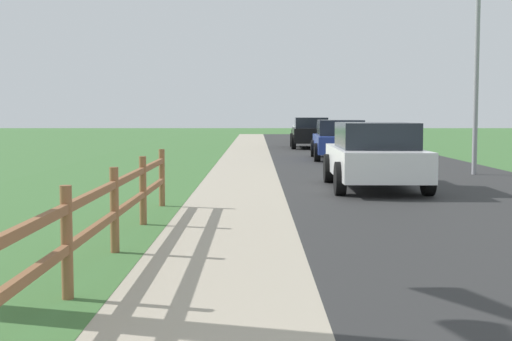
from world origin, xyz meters
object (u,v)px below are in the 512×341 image
parked_car_blue (341,140)px  street_lamp (482,45)px  parked_car_silver (310,129)px  parked_car_black (312,133)px  parked_suv_white (375,155)px

parked_car_blue → street_lamp: street_lamp is taller
parked_car_blue → parked_car_silver: parked_car_silver is taller
parked_car_blue → parked_car_black: bearing=92.7°
parked_car_blue → parked_car_silver: size_ratio=1.04×
parked_suv_white → parked_car_silver: 27.50m
parked_car_blue → parked_car_silver: (0.04, 16.64, 0.03)m
parked_car_silver → parked_suv_white: bearing=-91.1°
parked_car_black → parked_car_silver: (0.47, 7.68, 0.01)m
parked_car_silver → street_lamp: 24.01m
parked_suv_white → parked_car_black: bearing=89.9°
parked_car_black → street_lamp: bearing=-77.4°
parked_car_silver → street_lamp: bearing=-82.6°
parked_suv_white → parked_car_silver: parked_suv_white is taller
street_lamp → parked_car_blue: bearing=114.1°
parked_suv_white → parked_car_black: 19.82m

